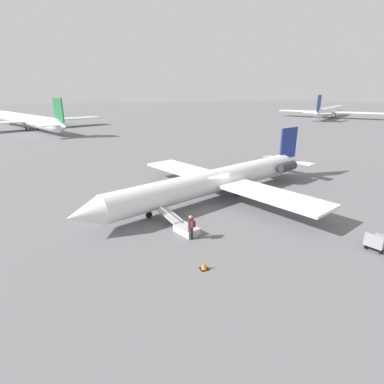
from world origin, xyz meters
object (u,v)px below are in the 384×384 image
Objects in this scene: airplane_main at (220,179)px; airplane_far_left at (26,120)px; boarding_stairs at (183,227)px; luggage_cart at (378,241)px; passenger at (191,226)px; airplane_far_center at (330,111)px.

airplane_far_left is at bearing -90.27° from airplane_main.
boarding_stairs is 12.91m from luggage_cart.
airplane_main is 9.38m from passenger.
luggage_cart is at bearing -136.51° from passenger.
airplane_far_center reaches higher than airplane_main.
airplane_far_center is 11.01× the size of boarding_stairs.
airplane_main is 74.58m from airplane_far_left.
airplane_far_left is 79.99m from passenger.
passenger is at bearing -173.68° from airplane_far_center.
boarding_stairs is (96.13, 70.66, -2.29)m from airplane_far_center.
airplane_far_center is 119.32m from boarding_stairs.
airplane_main reaches higher than passenger.
passenger is at bearing -45.27° from luggage_cart.
airplane_far_left is 88.38m from luggage_cart.
luggage_cart is (-23.22, 85.25, -2.07)m from airplane_far_left.
boarding_stairs is at bearing -15.68° from passenger.
luggage_cart is at bearing -168.10° from airplane_far_center.
luggage_cart is at bearing -141.74° from boarding_stairs.
airplane_far_center is (-89.79, -65.16, 0.92)m from airplane_main.
airplane_main is 11.38× the size of luggage_cart.
airplane_far_center reaches higher than boarding_stairs.
passenger reaches higher than luggage_cart.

